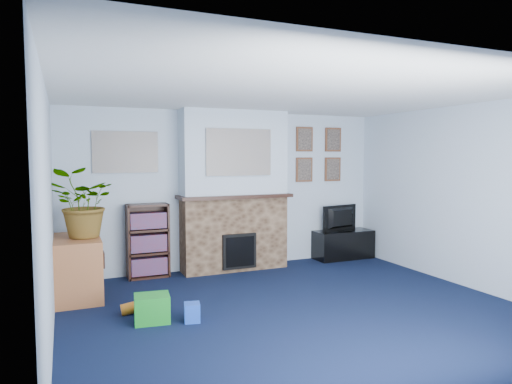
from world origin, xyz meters
name	(u,v)px	position (x,y,z in m)	size (l,w,h in m)	color
floor	(298,311)	(0.00, 0.00, 0.00)	(5.00, 4.50, 0.01)	black
ceiling	(300,93)	(0.00, 0.00, 2.40)	(5.00, 4.50, 0.01)	white
wall_back	(230,190)	(0.00, 2.25, 1.20)	(5.00, 0.04, 2.40)	silver
wall_front	(466,238)	(0.00, -2.25, 1.20)	(5.00, 0.04, 2.40)	silver
wall_left	(48,216)	(-2.50, 0.00, 1.20)	(0.04, 4.50, 2.40)	silver
wall_right	(468,196)	(2.50, 0.00, 1.20)	(0.04, 4.50, 2.40)	silver
chimney_breast	(234,192)	(0.00, 2.05, 1.18)	(1.72, 0.50, 2.40)	brown
collage_main	(239,152)	(0.00, 1.84, 1.78)	(1.00, 0.03, 0.68)	gray
collage_left	(126,152)	(-1.55, 2.23, 1.78)	(0.90, 0.03, 0.58)	gray
portrait_tl	(304,139)	(1.30, 2.23, 2.00)	(0.30, 0.03, 0.40)	brown
portrait_tr	(333,140)	(1.85, 2.23, 2.00)	(0.30, 0.03, 0.40)	brown
portrait_bl	(304,170)	(1.30, 2.23, 1.50)	(0.30, 0.03, 0.40)	brown
portrait_br	(333,169)	(1.85, 2.23, 1.50)	(0.30, 0.03, 0.40)	brown
tv_stand	(343,245)	(1.95, 2.03, 0.22)	(1.00, 0.42, 0.47)	black
television	(343,218)	(1.95, 2.05, 0.68)	(0.74, 0.10, 0.42)	black
bookshelf	(148,242)	(-1.29, 2.11, 0.50)	(0.58, 0.28, 1.05)	black
sideboard	(78,269)	(-2.24, 1.49, 0.35)	(0.53, 0.95, 0.74)	#A25C34
potted_plant	(80,203)	(-2.19, 1.44, 1.16)	(0.75, 0.65, 0.84)	#26661E
mantel_clock	(228,190)	(-0.12, 2.00, 1.22)	(0.11, 0.06, 0.15)	gold
mantel_candle	(258,188)	(0.38, 2.00, 1.23)	(0.05, 0.05, 0.17)	#B2BFC6
mantel_teddy	(202,191)	(-0.51, 2.00, 1.22)	(0.14, 0.14, 0.14)	gray
mantel_can	(273,189)	(0.63, 2.00, 1.21)	(0.06, 0.06, 0.12)	blue
green_crate	(152,309)	(-1.56, 0.30, 0.14)	(0.36, 0.29, 0.29)	#198C26
toy_ball	(154,299)	(-1.45, 0.77, 0.09)	(0.18, 0.18, 0.18)	purple
toy_block	(192,311)	(-1.17, 0.14, 0.11)	(0.16, 0.16, 0.20)	blue
toy_tube	(134,307)	(-1.70, 0.63, 0.07)	(0.13, 0.13, 0.27)	orange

